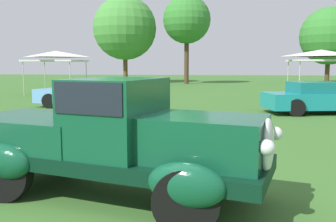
{
  "coord_description": "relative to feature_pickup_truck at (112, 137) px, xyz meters",
  "views": [
    {
      "loc": [
        1.11,
        -4.74,
        1.9
      ],
      "look_at": [
        0.31,
        2.3,
        0.99
      ],
      "focal_mm": 39.29,
      "sensor_mm": 36.0,
      "label": 1
    }
  ],
  "objects": [
    {
      "name": "treeline_far_left",
      "position": [
        -7.14,
        31.69,
        4.58
      ],
      "size": [
        6.31,
        6.31,
        8.62
      ],
      "color": "brown",
      "rests_on": "ground_plane"
    },
    {
      "name": "show_car_skyblue",
      "position": [
        -4.08,
        10.52,
        -0.27
      ],
      "size": [
        4.63,
        2.67,
        1.22
      ],
      "color": "#669EDB",
      "rests_on": "ground_plane"
    },
    {
      "name": "show_car_teal",
      "position": [
        5.56,
        9.69,
        -0.27
      ],
      "size": [
        4.35,
        2.43,
        1.22
      ],
      "color": "teal",
      "rests_on": "ground_plane"
    },
    {
      "name": "treeline_center",
      "position": [
        12.97,
        33.26,
        3.76
      ],
      "size": [
        5.63,
        5.63,
        7.46
      ],
      "color": "#47331E",
      "rests_on": "ground_plane"
    },
    {
      "name": "canopy_tent_left_field",
      "position": [
        -8.12,
        17.02,
        1.56
      ],
      "size": [
        3.17,
        3.17,
        2.71
      ],
      "color": "#B7B7BC",
      "rests_on": "ground_plane"
    },
    {
      "name": "canopy_tent_center_field",
      "position": [
        7.62,
        16.84,
        1.56
      ],
      "size": [
        3.28,
        3.28,
        2.71
      ],
      "color": "#B7B7BC",
      "rests_on": "ground_plane"
    },
    {
      "name": "treeline_mid_left",
      "position": [
        -0.89,
        30.72,
        5.2
      ],
      "size": [
        4.54,
        4.54,
        8.37
      ],
      "color": "#47331E",
      "rests_on": "ground_plane"
    },
    {
      "name": "ground_plane",
      "position": [
        0.26,
        -0.27,
        -0.87
      ],
      "size": [
        120.0,
        120.0,
        0.0
      ],
      "primitive_type": "plane",
      "color": "#386628"
    },
    {
      "name": "feature_pickup_truck",
      "position": [
        0.0,
        0.0,
        0.0
      ],
      "size": [
        4.71,
        2.71,
        1.7
      ],
      "color": "black",
      "rests_on": "ground_plane"
    }
  ]
}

